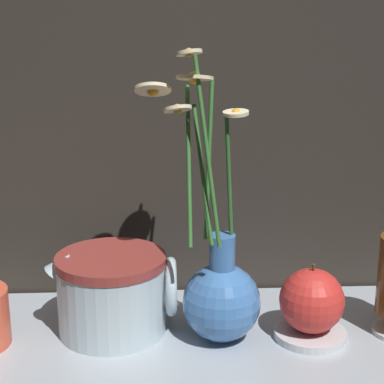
# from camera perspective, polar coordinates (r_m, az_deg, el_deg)

# --- Properties ---
(ground_plane) EXTENTS (6.00, 6.00, 0.00)m
(ground_plane) POSITION_cam_1_polar(r_m,az_deg,el_deg) (0.82, -1.17, -14.26)
(ground_plane) COLOR black
(shelf) EXTENTS (0.72, 0.33, 0.01)m
(shelf) POSITION_cam_1_polar(r_m,az_deg,el_deg) (0.82, -1.17, -13.90)
(shelf) COLOR #9EA8B2
(shelf) RESTS_ON ground_plane
(vase_with_flowers) EXTENTS (0.15, 0.10, 0.36)m
(vase_with_flowers) POSITION_cam_1_polar(r_m,az_deg,el_deg) (0.81, 2.52, -8.74)
(vase_with_flowers) COLOR #3F72B7
(vase_with_flowers) RESTS_ON shelf
(ceramic_pitcher) EXTENTS (0.17, 0.14, 0.12)m
(ceramic_pitcher) POSITION_cam_1_polar(r_m,az_deg,el_deg) (0.83, -7.05, -8.59)
(ceramic_pitcher) COLOR silver
(ceramic_pitcher) RESTS_ON shelf
(saucer_plate) EXTENTS (0.09, 0.09, 0.01)m
(saucer_plate) POSITION_cam_1_polar(r_m,az_deg,el_deg) (0.85, 10.44, -12.28)
(saucer_plate) COLOR silver
(saucer_plate) RESTS_ON shelf
(orange_fruit) EXTENTS (0.08, 0.08, 0.09)m
(orange_fruit) POSITION_cam_1_polar(r_m,az_deg,el_deg) (0.83, 10.60, -9.47)
(orange_fruit) COLOR red
(orange_fruit) RESTS_ON saucer_plate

